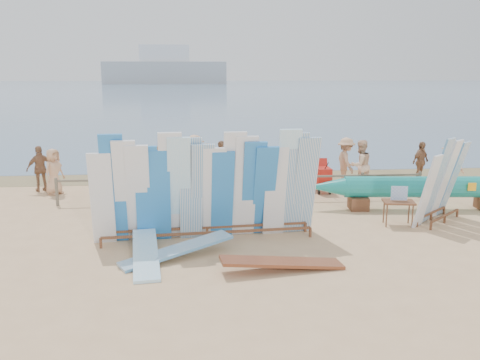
{
  "coord_description": "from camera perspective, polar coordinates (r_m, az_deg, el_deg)",
  "views": [
    {
      "loc": [
        -1.58,
        -13.22,
        4.18
      ],
      "look_at": [
        -0.29,
        1.17,
        1.12
      ],
      "focal_mm": 38.0,
      "sensor_mm": 36.0,
      "label": 1
    }
  ],
  "objects": [
    {
      "name": "outrigger_canoe",
      "position": [
        16.72,
        19.93,
        -0.87
      ],
      "size": [
        7.39,
        1.29,
        1.05
      ],
      "rotation": [
        0.0,
        0.0,
        -0.09
      ],
      "color": "brown",
      "rests_on": "ground"
    },
    {
      "name": "vendor_table",
      "position": [
        14.81,
        17.32,
        -3.49
      ],
      "size": [
        0.93,
        0.74,
        1.12
      ],
      "rotation": [
        0.0,
        0.0,
        -0.18
      ],
      "color": "brown",
      "rests_on": "ground"
    },
    {
      "name": "beach_chair_right",
      "position": [
        18.24,
        5.5,
        -0.45
      ],
      "size": [
        0.82,
        0.83,
        0.93
      ],
      "rotation": [
        0.0,
        0.0,
        0.6
      ],
      "color": "#AF1B12",
      "rests_on": "ground"
    },
    {
      "name": "beachgoer_1",
      "position": [
        18.32,
        -8.77,
        1.38
      ],
      "size": [
        0.67,
        0.43,
        1.72
      ],
      "primitive_type": "imported",
      "rotation": [
        0.0,
        0.0,
        6.14
      ],
      "color": "#8C6042",
      "rests_on": "ground"
    },
    {
      "name": "fence",
      "position": [
        16.68,
        0.42,
        -0.31
      ],
      "size": [
        12.08,
        0.08,
        0.9
      ],
      "color": "#6A6150",
      "rests_on": "ground"
    },
    {
      "name": "beachgoer_3",
      "position": [
        19.32,
        -5.07,
        2.28
      ],
      "size": [
        1.15,
        1.27,
        1.88
      ],
      "primitive_type": "imported",
      "rotation": [
        0.0,
        0.0,
        5.38
      ],
      "color": "tan",
      "rests_on": "ground"
    },
    {
      "name": "main_surfboard_rack",
      "position": [
        12.73,
        -3.63,
        -1.23
      ],
      "size": [
        5.7,
        1.17,
        2.84
      ],
      "rotation": [
        0.0,
        0.0,
        0.07
      ],
      "color": "brown",
      "rests_on": "ground"
    },
    {
      "name": "beachgoer_4",
      "position": [
        19.0,
        -2.02,
        1.89
      ],
      "size": [
        0.96,
        1.05,
        1.71
      ],
      "primitive_type": "imported",
      "rotation": [
        0.0,
        0.0,
        4.04
      ],
      "color": "#8C6042",
      "rests_on": "ground"
    },
    {
      "name": "wet_sand_strip",
      "position": [
        20.9,
        -0.7,
        0.44
      ],
      "size": [
        40.0,
        2.6,
        0.01
      ],
      "primitive_type": "cube",
      "color": "olive",
      "rests_on": "ground"
    },
    {
      "name": "beachgoer_extra_0",
      "position": [
        20.44,
        22.42,
        1.59
      ],
      "size": [
        1.14,
        0.8,
        1.63
      ],
      "primitive_type": "imported",
      "rotation": [
        0.0,
        0.0,
        5.89
      ],
      "color": "tan",
      "rests_on": "ground"
    },
    {
      "name": "beachgoer_5",
      "position": [
        21.19,
        6.58,
        3.08
      ],
      "size": [
        1.75,
        1.43,
        1.87
      ],
      "primitive_type": "imported",
      "rotation": [
        0.0,
        0.0,
        0.59
      ],
      "color": "beige",
      "rests_on": "ground"
    },
    {
      "name": "beachgoer_7",
      "position": [
        20.04,
        6.99,
        2.15
      ],
      "size": [
        0.65,
        0.61,
        1.58
      ],
      "primitive_type": "imported",
      "rotation": [
        0.0,
        0.0,
        3.83
      ],
      "color": "#8C6042",
      "rests_on": "ground"
    },
    {
      "name": "beachgoer_9",
      "position": [
        19.37,
        11.8,
        2.0
      ],
      "size": [
        0.54,
        1.2,
        1.82
      ],
      "primitive_type": "imported",
      "rotation": [
        0.0,
        0.0,
        1.62
      ],
      "color": "tan",
      "rests_on": "ground"
    },
    {
      "name": "beachgoer_11",
      "position": [
        21.02,
        -8.53,
        2.82
      ],
      "size": [
        1.46,
        1.6,
        1.77
      ],
      "primitive_type": "imported",
      "rotation": [
        0.0,
        0.0,
        0.88
      ],
      "color": "beige",
      "rests_on": "ground"
    },
    {
      "name": "flat_board_c",
      "position": [
        11.18,
        4.75,
        -10.02
      ],
      "size": [
        2.74,
        0.86,
        0.35
      ],
      "primitive_type": "cube",
      "rotation": [
        0.1,
        0.0,
        1.68
      ],
      "color": "brown",
      "rests_on": "ground"
    },
    {
      "name": "side_surfboard_rack",
      "position": [
        15.38,
        21.63,
        -0.38
      ],
      "size": [
        2.05,
        1.88,
        2.46
      ],
      "rotation": [
        0.0,
        0.0,
        0.71
      ],
      "color": "brown",
      "rests_on": "ground"
    },
    {
      "name": "beach_chair_left",
      "position": [
        17.97,
        3.45,
        -0.66
      ],
      "size": [
        0.63,
        0.65,
        0.87
      ],
      "rotation": [
        0.0,
        0.0,
        0.16
      ],
      "color": "#AF1B12",
      "rests_on": "ground"
    },
    {
      "name": "distant_ship",
      "position": [
        193.5,
        -8.42,
        12.2
      ],
      "size": [
        45.0,
        8.0,
        14.0
      ],
      "color": "#999EA3",
      "rests_on": "ocean"
    },
    {
      "name": "ground",
      "position": [
        13.95,
        1.61,
        -5.46
      ],
      "size": [
        160.0,
        160.0,
        0.0
      ],
      "primitive_type": "plane",
      "color": "tan",
      "rests_on": "ground"
    },
    {
      "name": "flat_board_a",
      "position": [
        11.9,
        -10.54,
        -8.82
      ],
      "size": [
        0.86,
        2.74,
        0.32
      ],
      "primitive_type": "cube",
      "rotation": [
        0.09,
        0.0,
        0.11
      ],
      "color": "#9BD9F8",
      "rests_on": "ground"
    },
    {
      "name": "stroller",
      "position": [
        18.24,
        9.22,
        0.08
      ],
      "size": [
        0.6,
        0.86,
        1.17
      ],
      "rotation": [
        0.0,
        0.0,
        0.01
      ],
      "color": "#AF1B12",
      "rests_on": "ground"
    },
    {
      "name": "flat_board_e",
      "position": [
        11.9,
        -7.06,
        -8.68
      ],
      "size": [
        2.66,
        1.7,
        0.39
      ],
      "primitive_type": "cube",
      "rotation": [
        0.12,
        0.0,
        -1.11
      ],
      "color": "white",
      "rests_on": "ground"
    },
    {
      "name": "beachgoer_0",
      "position": [
        18.82,
        -20.18,
        0.9
      ],
      "size": [
        0.72,
        0.87,
        1.61
      ],
      "primitive_type": "imported",
      "rotation": [
        0.0,
        0.0,
        1.05
      ],
      "color": "tan",
      "rests_on": "ground"
    },
    {
      "name": "ocean",
      "position": [
        141.29,
        -4.57,
        10.25
      ],
      "size": [
        320.0,
        240.0,
        0.02
      ],
      "primitive_type": "cube",
      "color": "slate",
      "rests_on": "ground"
    },
    {
      "name": "beachgoer_2",
      "position": [
        18.38,
        -3.74,
        1.51
      ],
      "size": [
        0.88,
        0.53,
        1.7
      ],
      "primitive_type": "imported",
      "rotation": [
        0.0,
        0.0,
        3.3
      ],
      "color": "beige",
      "rests_on": "ground"
    },
    {
      "name": "beachgoer_extra_1",
      "position": [
        19.43,
        -21.49,
        1.18
      ],
      "size": [
        1.04,
        0.84,
        1.64
      ],
      "primitive_type": "imported",
      "rotation": [
        0.0,
        0.0,
        3.66
      ],
      "color": "#8C6042",
      "rests_on": "ground"
    },
    {
      "name": "beachgoer_10",
      "position": [
        20.95,
        19.61,
        1.95
      ],
      "size": [
        0.99,
        0.82,
        1.57
      ],
      "primitive_type": "imported",
      "rotation": [
        0.0,
        0.0,
        0.55
      ],
      "color": "#8C6042",
      "rests_on": "ground"
    },
    {
      "name": "beachgoer_6",
      "position": [
        18.72,
        7.27,
        1.56
      ],
      "size": [
        0.77,
        0.89,
        1.66
      ],
      "primitive_type": "imported",
      "rotation": [
        0.0,
        0.0,
        0.98
      ],
      "color": "tan",
      "rests_on": "ground"
    },
    {
      "name": "beachgoer_8",
      "position": [
        18.74,
        13.36,
        1.61
      ],
      "size": [
        0.98,
        0.72,
        1.83
      ],
      "primitive_type": "imported",
      "rotation": [
        0.0,
        0.0,
        3.51
      ],
      "color": "beige",
      "rests_on": "ground"
    }
  ]
}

